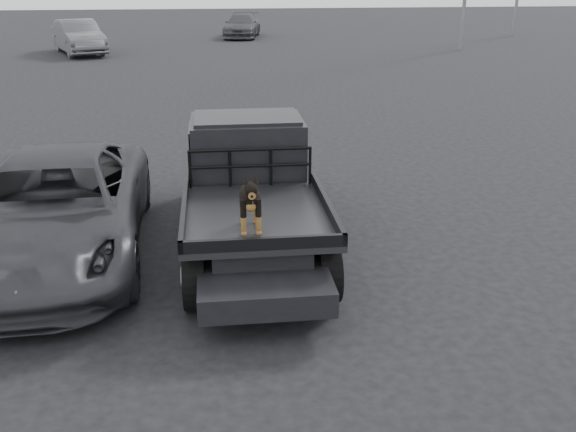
{
  "coord_description": "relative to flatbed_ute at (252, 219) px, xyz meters",
  "views": [
    {
      "loc": [
        -0.88,
        -7.3,
        3.95
      ],
      "look_at": [
        -0.09,
        -0.6,
        1.31
      ],
      "focal_mm": 40.0,
      "sensor_mm": 36.0,
      "label": 1
    }
  ],
  "objects": [
    {
      "name": "headache_rack",
      "position": [
        -0.0,
        0.2,
        0.74
      ],
      "size": [
        1.8,
        0.08,
        0.55
      ],
      "primitive_type": null,
      "color": "black",
      "rests_on": "flatbed_ute"
    },
    {
      "name": "parked_suv",
      "position": [
        -2.8,
        0.04,
        0.27
      ],
      "size": [
        2.66,
        5.38,
        1.47
      ],
      "primitive_type": "imported",
      "rotation": [
        0.0,
        0.0,
        0.04
      ],
      "color": "#323237",
      "rests_on": "ground"
    },
    {
      "name": "ground",
      "position": [
        0.37,
        -1.5,
        -0.46
      ],
      "size": [
        120.0,
        120.0,
        0.0
      ],
      "primitive_type": "plane",
      "color": "black",
      "rests_on": "ground"
    },
    {
      "name": "distant_car_b",
      "position": [
        1.41,
        30.63,
        0.2
      ],
      "size": [
        2.61,
        4.83,
        1.33
      ],
      "primitive_type": "imported",
      "rotation": [
        0.0,
        0.0,
        -0.17
      ],
      "color": "#3F3F44",
      "rests_on": "ground"
    },
    {
      "name": "flatbed_ute",
      "position": [
        0.0,
        0.0,
        0.0
      ],
      "size": [
        2.0,
        5.4,
        0.92
      ],
      "primitive_type": null,
      "color": "black",
      "rests_on": "ground"
    },
    {
      "name": "dog",
      "position": [
        -0.11,
        -1.47,
        0.83
      ],
      "size": [
        0.32,
        0.6,
        0.74
      ],
      "primitive_type": null,
      "color": "black",
      "rests_on": "flatbed_ute"
    },
    {
      "name": "ute_cab",
      "position": [
        -0.0,
        0.95,
        0.9
      ],
      "size": [
        1.72,
        1.3,
        0.88
      ],
      "primitive_type": null,
      "color": "black",
      "rests_on": "flatbed_ute"
    },
    {
      "name": "distant_car_a",
      "position": [
        -6.74,
        23.82,
        0.33
      ],
      "size": [
        3.33,
        5.05,
        1.57
      ],
      "primitive_type": "imported",
      "rotation": [
        0.0,
        0.0,
        0.38
      ],
      "color": "#515256",
      "rests_on": "ground"
    }
  ]
}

